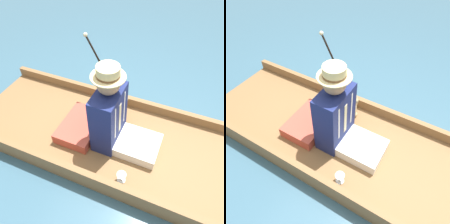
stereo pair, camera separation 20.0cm
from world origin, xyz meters
The scene contains 7 objects.
ground_plane centered at (0.00, 0.00, 0.00)m, with size 16.00×16.00×0.00m, color #385B70.
punt_boat centered at (0.00, 0.00, 0.07)m, with size 1.13×3.36×0.23m.
seat_cushion centered at (0.04, -0.44, 0.17)m, with size 0.54×0.38×0.12m.
seated_person centered at (0.03, -0.05, 0.46)m, with size 0.41×0.67×0.91m.
teddy_bear centered at (-0.31, -0.12, 0.30)m, with size 0.27×0.16×0.39m.
wine_glass centered at (0.42, 0.18, 0.19)m, with size 0.09×0.09×0.11m.
walking_cane centered at (-0.47, -0.39, 0.61)m, with size 0.04×0.47×0.87m.
Camera 1 is at (1.31, 0.45, 1.99)m, focal length 35.00 mm.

